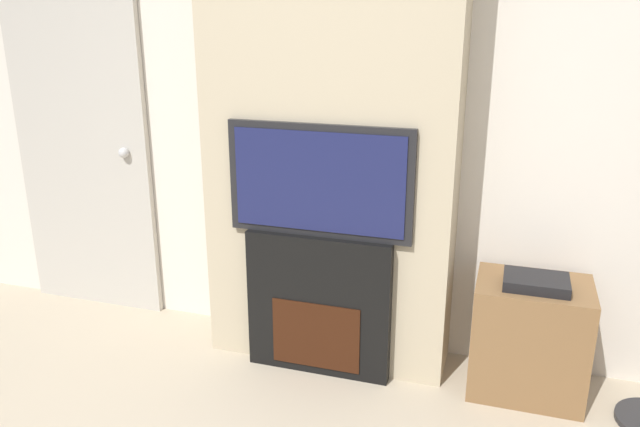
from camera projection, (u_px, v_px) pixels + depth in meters
wall_back at (342, 96)px, 3.17m from camera, size 6.00×0.06×2.70m
chimney_breast at (331, 102)px, 2.98m from camera, size 1.24×0.34×2.70m
fireplace at (320, 304)px, 3.13m from camera, size 0.73×0.15×0.73m
television at (320, 181)px, 2.93m from camera, size 0.90×0.07×0.54m
media_stand at (529, 336)px, 2.96m from camera, size 0.52×0.39×0.61m
entry_door at (82, 141)px, 3.67m from camera, size 0.89×0.09×2.07m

